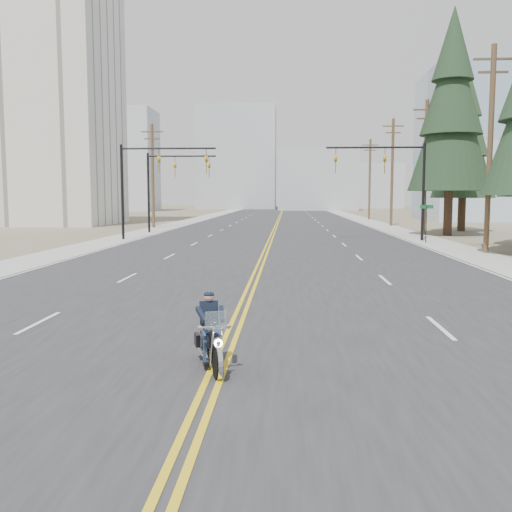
% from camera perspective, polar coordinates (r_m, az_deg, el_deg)
% --- Properties ---
extents(ground_plane, '(400.00, 400.00, 0.00)m').
position_cam_1_polar(ground_plane, '(10.42, -4.10, -11.96)').
color(ground_plane, '#776D56').
rests_on(ground_plane, ground).
extents(road, '(20.00, 200.00, 0.01)m').
position_cam_1_polar(road, '(79.90, 2.29, 3.68)').
color(road, '#303033').
rests_on(road, ground).
extents(sidewalk_left, '(3.00, 200.00, 0.01)m').
position_cam_1_polar(sidewalk_left, '(80.91, -5.90, 3.68)').
color(sidewalk_left, '#A5A5A0').
rests_on(sidewalk_left, ground).
extents(sidewalk_right, '(3.00, 200.00, 0.01)m').
position_cam_1_polar(sidewalk_right, '(80.54, 10.51, 3.61)').
color(sidewalk_right, '#A5A5A0').
rests_on(sidewalk_right, ground).
extents(traffic_mast_left, '(7.10, 0.26, 7.00)m').
position_cam_1_polar(traffic_mast_left, '(43.10, -10.67, 8.18)').
color(traffic_mast_left, black).
rests_on(traffic_mast_left, ground).
extents(traffic_mast_right, '(7.10, 0.26, 7.00)m').
position_cam_1_polar(traffic_mast_right, '(42.57, 13.76, 8.14)').
color(traffic_mast_right, black).
rests_on(traffic_mast_right, ground).
extents(traffic_mast_far, '(6.10, 0.26, 7.00)m').
position_cam_1_polar(traffic_mast_far, '(50.97, -8.87, 7.79)').
color(traffic_mast_far, black).
rests_on(traffic_mast_far, ground).
extents(street_sign, '(0.90, 0.06, 2.62)m').
position_cam_1_polar(street_sign, '(40.97, 16.68, 3.77)').
color(street_sign, black).
rests_on(street_sign, ground).
extents(utility_pole_b, '(2.20, 0.30, 11.50)m').
position_cam_1_polar(utility_pole_b, '(34.80, 22.37, 10.12)').
color(utility_pole_b, brown).
rests_on(utility_pole_b, ground).
extents(utility_pole_c, '(2.20, 0.30, 11.00)m').
position_cam_1_polar(utility_pole_c, '(49.19, 16.58, 8.68)').
color(utility_pole_c, brown).
rests_on(utility_pole_c, ground).
extents(utility_pole_d, '(2.20, 0.30, 11.50)m').
position_cam_1_polar(utility_pole_d, '(63.88, 13.46, 8.31)').
color(utility_pole_d, brown).
rests_on(utility_pole_d, ground).
extents(utility_pole_e, '(2.20, 0.30, 11.00)m').
position_cam_1_polar(utility_pole_e, '(80.65, 11.30, 7.66)').
color(utility_pole_e, brown).
rests_on(utility_pole_e, ground).
extents(utility_pole_left, '(2.20, 0.30, 10.50)m').
position_cam_1_polar(utility_pole_left, '(59.49, -10.29, 8.08)').
color(utility_pole_left, brown).
rests_on(utility_pole_left, ground).
extents(apartment_block, '(18.00, 14.00, 30.00)m').
position_cam_1_polar(apartment_block, '(72.11, -21.57, 14.99)').
color(apartment_block, silver).
rests_on(apartment_block, ground).
extents(haze_bldg_a, '(14.00, 12.00, 22.00)m').
position_cam_1_polar(haze_bldg_a, '(130.23, -13.15, 9.26)').
color(haze_bldg_a, '#B7BCC6').
rests_on(haze_bldg_a, ground).
extents(haze_bldg_b, '(18.00, 14.00, 14.00)m').
position_cam_1_polar(haze_bldg_b, '(135.05, 6.11, 7.56)').
color(haze_bldg_b, '#ADB2B7').
rests_on(haze_bldg_b, ground).
extents(haze_bldg_c, '(16.00, 12.00, 18.00)m').
position_cam_1_polar(haze_bldg_c, '(126.06, 21.32, 8.21)').
color(haze_bldg_c, '#B7BCC6').
rests_on(haze_bldg_c, ground).
extents(haze_bldg_d, '(20.00, 15.00, 26.00)m').
position_cam_1_polar(haze_bldg_d, '(150.73, -1.88, 9.71)').
color(haze_bldg_d, '#ADB2B7').
rests_on(haze_bldg_d, ground).
extents(haze_bldg_e, '(14.00, 14.00, 12.00)m').
position_cam_1_polar(haze_bldg_e, '(161.60, 11.73, 6.85)').
color(haze_bldg_e, '#B7BCC6').
rests_on(haze_bldg_e, ground).
extents(haze_bldg_f, '(12.00, 12.00, 16.00)m').
position_cam_1_polar(haze_bldg_f, '(149.01, -17.08, 7.57)').
color(haze_bldg_f, '#ADB2B7').
rests_on(haze_bldg_f, ground).
extents(motorcyclist, '(1.28, 1.97, 1.42)m').
position_cam_1_polar(motorcyclist, '(10.70, -4.49, -7.52)').
color(motorcyclist, black).
rests_on(motorcyclist, ground).
extents(conifer_tall, '(6.60, 6.60, 18.32)m').
position_cam_1_polar(conifer_tall, '(50.02, 18.98, 14.07)').
color(conifer_tall, '#382619').
rests_on(conifer_tall, ground).
extents(conifer_far, '(5.72, 5.72, 15.33)m').
position_cam_1_polar(conifer_far, '(56.20, 20.13, 11.33)').
color(conifer_far, '#382619').
rests_on(conifer_far, ground).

